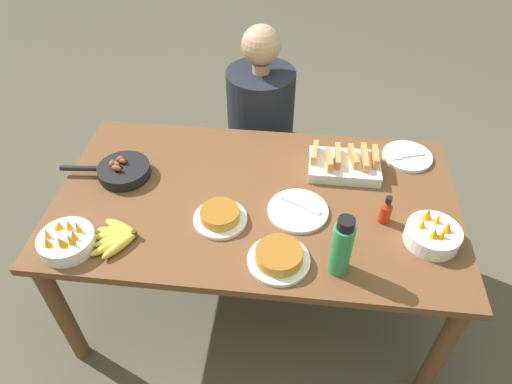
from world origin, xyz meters
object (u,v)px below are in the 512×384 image
(melon_tray, at_px, (344,164))
(fruit_bowl_citrus, at_px, (433,234))
(banana_bunch, at_px, (117,237))
(frittata_plate_center, at_px, (279,257))
(frittata_plate_side, at_px, (220,216))
(skillet, at_px, (123,171))
(empty_plate_near_front, at_px, (407,156))
(empty_plate_far_left, at_px, (298,211))
(person_figure, at_px, (260,141))
(hot_sauce_bottle, at_px, (386,211))
(fruit_bowl_mango, at_px, (67,241))
(water_bottle, at_px, (342,247))

(melon_tray, distance_m, fruit_bowl_citrus, 0.50)
(banana_bunch, height_order, frittata_plate_center, frittata_plate_center)
(frittata_plate_side, bearing_deg, skillet, 154.83)
(empty_plate_near_front, bearing_deg, empty_plate_far_left, -140.08)
(melon_tray, distance_m, person_figure, 0.73)
(empty_plate_near_front, bearing_deg, hot_sauce_bottle, -109.26)
(frittata_plate_side, xyz_separation_m, empty_plate_far_left, (0.31, 0.08, -0.02))
(empty_plate_far_left, relative_size, fruit_bowl_citrus, 1.20)
(fruit_bowl_mango, bearing_deg, melon_tray, 28.39)
(empty_plate_near_front, bearing_deg, banana_bunch, -151.43)
(frittata_plate_side, bearing_deg, fruit_bowl_citrus, -1.19)
(frittata_plate_center, relative_size, empty_plate_near_front, 1.02)
(melon_tray, relative_size, hot_sauce_bottle, 2.39)
(banana_bunch, distance_m, empty_plate_near_front, 1.33)
(person_figure, bearing_deg, frittata_plate_center, -80.53)
(empty_plate_far_left, distance_m, water_bottle, 0.33)
(melon_tray, distance_m, empty_plate_far_left, 0.34)
(fruit_bowl_mango, height_order, hot_sauce_bottle, hot_sauce_bottle)
(skillet, height_order, frittata_plate_side, skillet)
(frittata_plate_side, bearing_deg, empty_plate_far_left, 14.85)
(empty_plate_far_left, distance_m, fruit_bowl_mango, 0.90)
(melon_tray, xyz_separation_m, hot_sauce_bottle, (0.15, -0.30, 0.02))
(skillet, height_order, empty_plate_far_left, skillet)
(hot_sauce_bottle, xyz_separation_m, person_figure, (-0.58, 0.81, -0.31))
(frittata_plate_side, xyz_separation_m, water_bottle, (0.46, -0.19, 0.10))
(empty_plate_far_left, xyz_separation_m, fruit_bowl_citrus, (0.51, -0.10, 0.03))
(skillet, bearing_deg, water_bottle, 151.49)
(frittata_plate_side, xyz_separation_m, hot_sauce_bottle, (0.65, 0.07, 0.03))
(water_bottle, bearing_deg, empty_plate_near_front, 63.83)
(frittata_plate_center, relative_size, water_bottle, 0.90)
(skillet, relative_size, fruit_bowl_mango, 1.89)
(melon_tray, bearing_deg, person_figure, 129.73)
(frittata_plate_center, bearing_deg, melon_tray, 65.33)
(frittata_plate_center, bearing_deg, person_figure, 99.47)
(skillet, xyz_separation_m, empty_plate_near_front, (1.27, 0.27, -0.02))
(empty_plate_near_front, bearing_deg, melon_tray, -157.29)
(banana_bunch, relative_size, water_bottle, 0.83)
(banana_bunch, relative_size, fruit_bowl_mango, 1.02)
(empty_plate_near_front, relative_size, empty_plate_far_left, 0.91)
(melon_tray, height_order, frittata_plate_side, melon_tray)
(empty_plate_far_left, distance_m, fruit_bowl_citrus, 0.52)
(frittata_plate_side, xyz_separation_m, fruit_bowl_mango, (-0.55, -0.20, 0.01))
(fruit_bowl_mango, height_order, water_bottle, water_bottle)
(frittata_plate_side, relative_size, empty_plate_far_left, 0.87)
(frittata_plate_center, xyz_separation_m, empty_plate_far_left, (0.06, 0.26, -0.02))
(banana_bunch, distance_m, empty_plate_far_left, 0.72)
(skillet, height_order, water_bottle, water_bottle)
(frittata_plate_side, height_order, water_bottle, water_bottle)
(melon_tray, xyz_separation_m, empty_plate_near_front, (0.30, 0.12, -0.03))
(frittata_plate_center, bearing_deg, skillet, 150.78)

